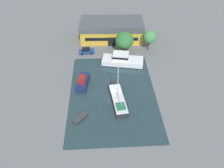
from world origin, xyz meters
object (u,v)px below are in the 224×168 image
at_px(small_dinghy, 80,117).
at_px(quay_tree_by_water, 150,37).
at_px(parked_car, 86,51).
at_px(motor_cruiser, 122,60).
at_px(sailboat_moored, 118,99).
at_px(cabin_boat, 83,82).
at_px(warehouse_building, 112,30).
at_px(quay_tree_near_building, 124,40).

bearing_deg(small_dinghy, quay_tree_by_water, -84.40).
relative_size(parked_car, motor_cruiser, 0.38).
bearing_deg(parked_car, sailboat_moored, 16.41).
xyz_separation_m(parked_car, cabin_boat, (-0.43, -14.08, 0.09)).
height_order(sailboat_moored, motor_cruiser, sailboat_moored).
distance_m(quay_tree_by_water, sailboat_moored, 24.03).
height_order(warehouse_building, motor_cruiser, warehouse_building).
bearing_deg(cabin_boat, small_dinghy, -81.63).
xyz_separation_m(warehouse_building, quay_tree_near_building, (3.16, -9.29, 1.44)).
distance_m(parked_car, cabin_boat, 14.09).
distance_m(warehouse_building, motor_cruiser, 14.46).
xyz_separation_m(sailboat_moored, small_dinghy, (-8.23, -4.39, -0.48)).
relative_size(quay_tree_by_water, sailboat_moored, 0.57).
distance_m(parked_car, sailboat_moored, 21.91).
relative_size(warehouse_building, parked_car, 4.39).
bearing_deg(motor_cruiser, warehouse_building, 19.45).
bearing_deg(sailboat_moored, quay_tree_by_water, 56.01).
bearing_deg(motor_cruiser, quay_tree_by_water, -41.49).
relative_size(sailboat_moored, cabin_boat, 1.64).
bearing_deg(small_dinghy, quay_tree_near_building, -73.46).
xyz_separation_m(quay_tree_near_building, parked_car, (-10.96, 0.98, -3.66)).
bearing_deg(quay_tree_by_water, cabin_boat, -141.90).
relative_size(sailboat_moored, motor_cruiser, 0.94).
height_order(small_dinghy, cabin_boat, cabin_boat).
height_order(quay_tree_by_water, parked_car, quay_tree_by_water).
xyz_separation_m(parked_car, sailboat_moored, (7.78, -20.48, -0.08)).
xyz_separation_m(sailboat_moored, cabin_boat, (-8.21, 6.40, 0.17)).
relative_size(sailboat_moored, small_dinghy, 3.07).
xyz_separation_m(warehouse_building, parked_car, (-7.80, -8.31, -2.22)).
bearing_deg(small_dinghy, sailboat_moored, -109.86).
relative_size(parked_car, cabin_boat, 0.67).
relative_size(quay_tree_by_water, cabin_boat, 0.94).
bearing_deg(quay_tree_by_water, quay_tree_near_building, -167.20).
height_order(parked_car, motor_cruiser, motor_cruiser).
bearing_deg(quay_tree_near_building, parked_car, 174.91).
height_order(warehouse_building, cabin_boat, warehouse_building).
distance_m(quay_tree_by_water, small_dinghy, 32.09).
bearing_deg(small_dinghy, warehouse_building, -61.91).
xyz_separation_m(quay_tree_near_building, motor_cruiser, (-0.96, -4.88, -3.27)).
bearing_deg(parked_car, quay_tree_near_building, 80.52).
distance_m(parked_car, small_dinghy, 24.88).
bearing_deg(sailboat_moored, quay_tree_near_building, 73.48).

